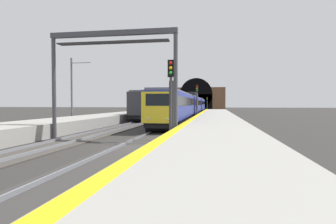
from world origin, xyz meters
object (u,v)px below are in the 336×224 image
(train_adjacent_platform, at_px, (165,104))
(overhead_signal_gantry, at_px, (112,57))
(train_main_approaching, at_px, (191,105))
(railway_signal_near, at_px, (171,93))
(railway_signal_mid, at_px, (197,99))
(catenary_mast_near, at_px, (72,90))
(railway_signal_far, at_px, (207,102))

(train_adjacent_platform, xyz_separation_m, overhead_signal_gantry, (-34.67, -2.48, 3.28))
(train_main_approaching, bearing_deg, railway_signal_near, 2.51)
(train_adjacent_platform, xyz_separation_m, railway_signal_mid, (-11.60, -6.80, 0.77))
(catenary_mast_near, bearing_deg, train_adjacent_platform, -18.41)
(train_main_approaching, xyz_separation_m, railway_signal_far, (39.32, -1.84, 0.62))
(train_adjacent_platform, height_order, catenary_mast_near, catenary_mast_near)
(train_main_approaching, relative_size, train_adjacent_platform, 1.64)
(train_main_approaching, bearing_deg, railway_signal_mid, 8.68)
(railway_signal_mid, distance_m, overhead_signal_gantry, 23.60)
(railway_signal_far, bearing_deg, catenary_mast_near, -13.01)
(overhead_signal_gantry, relative_size, catenary_mast_near, 1.15)
(railway_signal_near, height_order, railway_signal_far, railway_signal_near)
(railway_signal_far, bearing_deg, railway_signal_mid, 0.00)
(railway_signal_near, xyz_separation_m, overhead_signal_gantry, (1.41, 4.32, 2.54))
(train_main_approaching, height_order, catenary_mast_near, catenary_mast_near)
(train_adjacent_platform, distance_m, railway_signal_mid, 13.47)
(train_main_approaching, bearing_deg, railway_signal_far, 176.91)
(train_adjacent_platform, height_order, railway_signal_far, railway_signal_far)
(train_main_approaching, distance_m, train_adjacent_platform, 4.97)
(train_main_approaching, bearing_deg, overhead_signal_gantry, -4.53)
(train_main_approaching, xyz_separation_m, train_adjacent_platform, (0.14, 4.96, 0.20))
(railway_signal_far, distance_m, overhead_signal_gantry, 74.04)
(overhead_signal_gantry, distance_m, catenary_mast_near, 16.05)
(overhead_signal_gantry, bearing_deg, train_main_approaching, -4.11)
(railway_signal_mid, relative_size, overhead_signal_gantry, 0.58)
(railway_signal_far, relative_size, catenary_mast_near, 0.58)
(catenary_mast_near, bearing_deg, railway_signal_far, -13.01)
(railway_signal_near, bearing_deg, train_main_approaching, -177.07)
(railway_signal_mid, height_order, railway_signal_far, railway_signal_mid)
(railway_signal_mid, bearing_deg, catenary_mast_near, -53.46)
(overhead_signal_gantry, xyz_separation_m, catenary_mast_near, (12.58, 9.84, -1.60))
(train_main_approaching, distance_m, railway_signal_mid, 11.65)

